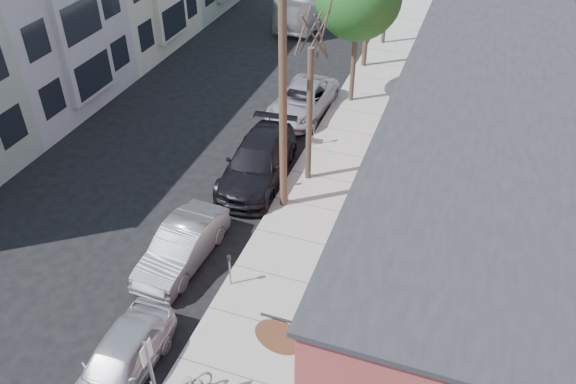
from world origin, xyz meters
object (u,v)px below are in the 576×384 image
(parking_meter_far, at_px, (314,128))
(car_3, at_px, (302,100))
(car_1, at_px, (182,246))
(patron_green, at_px, (325,306))
(utility_pole_near, at_px, (281,79))
(tree_bare, at_px, (309,117))
(sign_post, at_px, (151,371))
(parking_meter_near, at_px, (229,265))
(car_2, at_px, (258,162))
(car_0, at_px, (120,361))

(parking_meter_far, height_order, car_3, car_3)
(car_1, relative_size, car_3, 0.84)
(parking_meter_far, relative_size, patron_green, 0.75)
(utility_pole_near, bearing_deg, car_3, 102.11)
(tree_bare, bearing_deg, car_1, -113.15)
(parking_meter_far, distance_m, tree_bare, 3.27)
(sign_post, xyz_separation_m, parking_meter_far, (-0.10, 13.99, -0.85))
(parking_meter_near, relative_size, parking_meter_far, 1.00)
(patron_green, bearing_deg, sign_post, -16.86)
(parking_meter_near, distance_m, patron_green, 3.43)
(car_2, bearing_deg, car_1, -100.06)
(utility_pole_near, bearing_deg, patron_green, -58.37)
(parking_meter_near, distance_m, car_2, 6.27)
(parking_meter_near, relative_size, car_3, 0.24)
(utility_pole_near, xyz_separation_m, car_3, (-1.59, 7.41, -4.69))
(car_2, height_order, car_3, car_2)
(sign_post, distance_m, parking_meter_near, 4.88)
(sign_post, height_order, tree_bare, tree_bare)
(parking_meter_near, distance_m, car_1, 2.14)
(patron_green, bearing_deg, utility_pole_near, -127.15)
(car_1, bearing_deg, parking_meter_far, 79.23)
(parking_meter_near, bearing_deg, car_3, 96.88)
(sign_post, xyz_separation_m, parking_meter_near, (-0.10, 4.81, -0.85))
(patron_green, bearing_deg, parking_meter_far, -139.83)
(car_1, height_order, car_2, car_2)
(parking_meter_near, height_order, utility_pole_near, utility_pole_near)
(car_2, distance_m, car_3, 5.93)
(sign_post, relative_size, parking_meter_near, 2.26)
(sign_post, xyz_separation_m, car_1, (-2.13, 5.40, -1.12))
(tree_bare, distance_m, patron_green, 8.05)
(parking_meter_far, bearing_deg, parking_meter_near, -90.00)
(utility_pole_near, height_order, car_0, utility_pole_near)
(sign_post, height_order, car_1, sign_post)
(patron_green, bearing_deg, car_1, -81.58)
(utility_pole_near, xyz_separation_m, car_2, (-1.59, 1.48, -4.59))
(tree_bare, distance_m, car_1, 6.95)
(sign_post, height_order, car_3, sign_post)
(sign_post, xyz_separation_m, tree_bare, (0.45, 11.45, 1.14))
(utility_pole_near, relative_size, car_3, 1.93)
(parking_meter_far, relative_size, utility_pole_near, 0.12)
(patron_green, bearing_deg, parking_meter_near, -79.43)
(parking_meter_far, xyz_separation_m, utility_pole_near, (0.14, -4.57, 4.43))
(parking_meter_near, relative_size, patron_green, 0.75)
(car_0, relative_size, car_1, 0.95)
(utility_pole_near, distance_m, car_1, 6.55)
(car_1, bearing_deg, utility_pole_near, 64.13)
(car_2, bearing_deg, car_0, -94.00)
(parking_meter_near, bearing_deg, tree_bare, 85.26)
(car_2, bearing_deg, utility_pole_near, -47.01)
(patron_green, xyz_separation_m, car_0, (-4.82, -3.51, -0.28))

